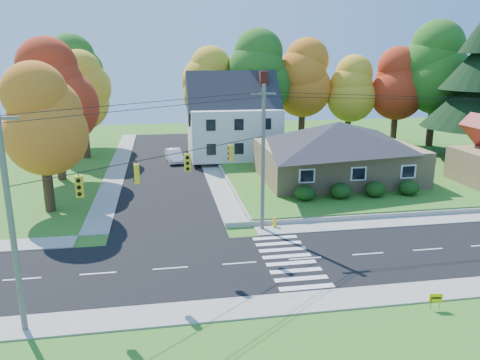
{
  "coord_description": "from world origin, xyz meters",
  "views": [
    {
      "loc": [
        -8.17,
        -24.83,
        11.77
      ],
      "look_at": [
        -2.6,
        8.0,
        2.9
      ],
      "focal_mm": 35.0,
      "sensor_mm": 36.0,
      "label": 1
    }
  ],
  "objects": [
    {
      "name": "ground",
      "position": [
        0.0,
        0.0,
        0.0
      ],
      "size": [
        120.0,
        120.0,
        0.0
      ],
      "primitive_type": "plane",
      "color": "#3D7923"
    },
    {
      "name": "road_main",
      "position": [
        0.0,
        0.0,
        0.01
      ],
      "size": [
        90.0,
        8.0,
        0.02
      ],
      "primitive_type": "cube",
      "color": "black",
      "rests_on": "ground"
    },
    {
      "name": "road_cross",
      "position": [
        -8.0,
        26.0,
        0.01
      ],
      "size": [
        8.0,
        44.0,
        0.02
      ],
      "primitive_type": "cube",
      "color": "black",
      "rests_on": "ground"
    },
    {
      "name": "sidewalk_north",
      "position": [
        0.0,
        5.0,
        0.04
      ],
      "size": [
        90.0,
        2.0,
        0.08
      ],
      "primitive_type": "cube",
      "color": "#9C9A90",
      "rests_on": "ground"
    },
    {
      "name": "sidewalk_south",
      "position": [
        0.0,
        -5.0,
        0.04
      ],
      "size": [
        90.0,
        2.0,
        0.08
      ],
      "primitive_type": "cube",
      "color": "#9C9A90",
      "rests_on": "ground"
    },
    {
      "name": "lawn",
      "position": [
        13.0,
        21.0,
        0.25
      ],
      "size": [
        30.0,
        30.0,
        0.5
      ],
      "primitive_type": "cube",
      "color": "#3D7923",
      "rests_on": "ground"
    },
    {
      "name": "ranch_house",
      "position": [
        8.0,
        16.0,
        3.27
      ],
      "size": [
        14.6,
        10.6,
        5.4
      ],
      "color": "tan",
      "rests_on": "lawn"
    },
    {
      "name": "colonial_house",
      "position": [
        0.04,
        28.0,
        4.58
      ],
      "size": [
        10.4,
        8.4,
        9.6
      ],
      "color": "silver",
      "rests_on": "lawn"
    },
    {
      "name": "hedge_row",
      "position": [
        7.5,
        9.8,
        1.14
      ],
      "size": [
        10.7,
        1.7,
        1.27
      ],
      "color": "#163A10",
      "rests_on": "lawn"
    },
    {
      "name": "traffic_infrastructure",
      "position": [
        -0.15,
        1.35,
        5.15
      ],
      "size": [
        38.1,
        10.66,
        10.0
      ],
      "color": "#666059",
      "rests_on": "ground"
    },
    {
      "name": "tree_lot_0",
      "position": [
        -2.0,
        34.0,
        8.31
      ],
      "size": [
        6.72,
        6.72,
        12.51
      ],
      "color": "#3F2A19",
      "rests_on": "lawn"
    },
    {
      "name": "tree_lot_1",
      "position": [
        4.0,
        33.0,
        9.61
      ],
      "size": [
        7.84,
        7.84,
        14.6
      ],
      "color": "#3F2A19",
      "rests_on": "lawn"
    },
    {
      "name": "tree_lot_2",
      "position": [
        10.0,
        34.0,
        8.96
      ],
      "size": [
        7.28,
        7.28,
        13.56
      ],
      "color": "#3F2A19",
      "rests_on": "lawn"
    },
    {
      "name": "tree_lot_3",
      "position": [
        16.0,
        33.0,
        7.65
      ],
      "size": [
        6.16,
        6.16,
        11.47
      ],
      "color": "#3F2A19",
      "rests_on": "lawn"
    },
    {
      "name": "tree_lot_4",
      "position": [
        22.0,
        32.0,
        8.31
      ],
      "size": [
        6.72,
        6.72,
        12.51
      ],
      "color": "#3F2A19",
      "rests_on": "lawn"
    },
    {
      "name": "tree_lot_5",
      "position": [
        26.0,
        30.0,
        10.27
      ],
      "size": [
        8.4,
        8.4,
        15.64
      ],
      "color": "#3F2A19",
      "rests_on": "lawn"
    },
    {
      "name": "tree_west_0",
      "position": [
        -17.0,
        12.0,
        7.15
      ],
      "size": [
        6.16,
        6.16,
        11.47
      ],
      "color": "#3F2A19",
      "rests_on": "ground"
    },
    {
      "name": "tree_west_1",
      "position": [
        -18.0,
        22.0,
        8.46
      ],
      "size": [
        7.28,
        7.28,
        13.56
      ],
      "color": "#3F2A19",
      "rests_on": "ground"
    },
    {
      "name": "tree_west_2",
      "position": [
        -17.0,
        32.0,
        7.81
      ],
      "size": [
        6.72,
        6.72,
        12.51
      ],
      "color": "#3F2A19",
      "rests_on": "ground"
    },
    {
      "name": "tree_west_3",
      "position": [
        -19.0,
        40.0,
        9.11
      ],
      "size": [
        7.84,
        7.84,
        14.6
      ],
      "color": "#3F2A19",
      "rests_on": "ground"
    },
    {
      "name": "white_car",
      "position": [
        -6.85,
        27.87,
        0.76
      ],
      "size": [
        2.1,
        4.67,
        1.49
      ],
      "primitive_type": "imported",
      "rotation": [
        0.0,
        0.0,
        0.12
      ],
      "color": "silver",
      "rests_on": "road_cross"
    },
    {
      "name": "fire_hydrant",
      "position": [
        -0.57,
        5.43,
        0.38
      ],
      "size": [
        0.45,
        0.35,
        0.8
      ],
      "color": "yellow",
      "rests_on": "ground"
    },
    {
      "name": "yard_sign",
      "position": [
        4.42,
        -6.59,
        0.58
      ],
      "size": [
        0.65,
        0.12,
        0.81
      ],
      "color": "black",
      "rests_on": "ground"
    }
  ]
}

